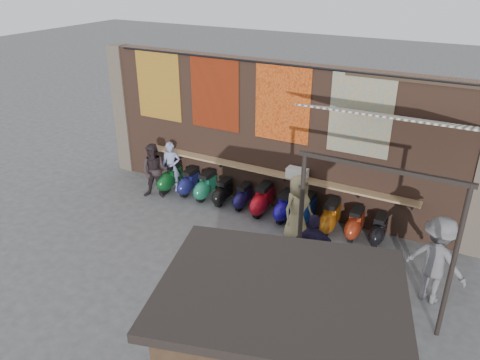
% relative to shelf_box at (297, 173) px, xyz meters
% --- Properties ---
extents(ground, '(70.00, 70.00, 0.00)m').
position_rel_shelf_box_xyz_m(ground, '(-0.88, -2.30, -1.26)').
color(ground, '#474749').
rests_on(ground, ground).
extents(brick_wall, '(10.00, 0.40, 4.00)m').
position_rel_shelf_box_xyz_m(brick_wall, '(-0.88, 0.40, 0.74)').
color(brick_wall, brown).
rests_on(brick_wall, ground).
extents(pier_left, '(0.50, 0.50, 4.00)m').
position_rel_shelf_box_xyz_m(pier_left, '(-6.08, 0.40, 0.74)').
color(pier_left, '#4C4238').
rests_on(pier_left, ground).
extents(eating_counter, '(8.00, 0.32, 0.05)m').
position_rel_shelf_box_xyz_m(eating_counter, '(-0.88, 0.03, -0.16)').
color(eating_counter, '#9E7A51').
rests_on(eating_counter, brick_wall).
extents(shelf_box, '(0.55, 0.29, 0.26)m').
position_rel_shelf_box_xyz_m(shelf_box, '(0.00, 0.00, 0.00)').
color(shelf_box, white).
rests_on(shelf_box, eating_counter).
extents(tapestry_redgold, '(1.50, 0.02, 2.00)m').
position_rel_shelf_box_xyz_m(tapestry_redgold, '(-4.48, 0.18, 1.74)').
color(tapestry_redgold, maroon).
rests_on(tapestry_redgold, brick_wall).
extents(tapestry_sun, '(1.50, 0.02, 2.00)m').
position_rel_shelf_box_xyz_m(tapestry_sun, '(-2.58, 0.18, 1.74)').
color(tapestry_sun, '#BD300B').
rests_on(tapestry_sun, brick_wall).
extents(tapestry_orange, '(1.50, 0.02, 2.00)m').
position_rel_shelf_box_xyz_m(tapestry_orange, '(-0.58, 0.18, 1.74)').
color(tapestry_orange, '#D0581A').
rests_on(tapestry_orange, brick_wall).
extents(tapestry_multi, '(1.50, 0.02, 2.00)m').
position_rel_shelf_box_xyz_m(tapestry_multi, '(1.42, 0.18, 1.74)').
color(tapestry_multi, teal).
rests_on(tapestry_multi, brick_wall).
extents(hang_rail, '(9.50, 0.06, 0.06)m').
position_rel_shelf_box_xyz_m(hang_rail, '(-0.88, 0.17, 2.72)').
color(hang_rail, black).
rests_on(hang_rail, brick_wall).
extents(scooter_stool_0, '(0.39, 0.86, 0.82)m').
position_rel_shelf_box_xyz_m(scooter_stool_0, '(-3.88, -0.32, -0.85)').
color(scooter_stool_0, '#0F4D1F').
rests_on(scooter_stool_0, ground).
extents(scooter_stool_1, '(0.36, 0.79, 0.75)m').
position_rel_shelf_box_xyz_m(scooter_stool_1, '(-3.25, -0.27, -0.88)').
color(scooter_stool_1, navy).
rests_on(scooter_stool_1, ground).
extents(scooter_stool_2, '(0.37, 0.83, 0.79)m').
position_rel_shelf_box_xyz_m(scooter_stool_2, '(-2.65, -0.29, -0.86)').
color(scooter_stool_2, '#1A6849').
rests_on(scooter_stool_2, ground).
extents(scooter_stool_3, '(0.33, 0.74, 0.71)m').
position_rel_shelf_box_xyz_m(scooter_stool_3, '(-2.06, -0.33, -0.90)').
color(scooter_stool_3, black).
rests_on(scooter_stool_3, ground).
extents(scooter_stool_4, '(0.32, 0.71, 0.67)m').
position_rel_shelf_box_xyz_m(scooter_stool_4, '(-1.45, -0.27, -0.92)').
color(scooter_stool_4, '#161246').
rests_on(scooter_stool_4, ground).
extents(scooter_stool_5, '(0.39, 0.88, 0.83)m').
position_rel_shelf_box_xyz_m(scooter_stool_5, '(-0.83, -0.32, -0.84)').
color(scooter_stool_5, '#B40D1A').
rests_on(scooter_stool_5, ground).
extents(scooter_stool_6, '(0.37, 0.82, 0.78)m').
position_rel_shelf_box_xyz_m(scooter_stool_6, '(-0.16, -0.33, -0.87)').
color(scooter_stool_6, '#1B0E9C').
rests_on(scooter_stool_6, ground).
extents(scooter_stool_7, '(0.38, 0.85, 0.81)m').
position_rel_shelf_box_xyz_m(scooter_stool_7, '(0.40, -0.28, -0.85)').
color(scooter_stool_7, navy).
rests_on(scooter_stool_7, ground).
extents(scooter_stool_8, '(0.39, 0.86, 0.82)m').
position_rel_shelf_box_xyz_m(scooter_stool_8, '(1.08, -0.34, -0.85)').
color(scooter_stool_8, '#90490D').
rests_on(scooter_stool_8, ground).
extents(scooter_stool_9, '(0.36, 0.79, 0.75)m').
position_rel_shelf_box_xyz_m(scooter_stool_9, '(1.72, -0.31, -0.88)').
color(scooter_stool_9, maroon).
rests_on(scooter_stool_9, ground).
extents(scooter_stool_10, '(0.34, 0.75, 0.71)m').
position_rel_shelf_box_xyz_m(scooter_stool_10, '(2.30, -0.29, -0.90)').
color(scooter_stool_10, black).
rests_on(scooter_stool_10, ground).
extents(diner_left, '(0.65, 0.55, 1.51)m').
position_rel_shelf_box_xyz_m(diner_left, '(-3.85, -0.30, -0.50)').
color(diner_left, '#818ABB').
rests_on(diner_left, ground).
extents(diner_right, '(0.95, 0.85, 1.63)m').
position_rel_shelf_box_xyz_m(diner_right, '(-3.98, -0.90, -0.44)').
color(diner_right, black).
rests_on(diner_right, ground).
extents(shopper_navy, '(1.06, 0.70, 1.67)m').
position_rel_shelf_box_xyz_m(shopper_navy, '(1.42, -2.59, -0.42)').
color(shopper_navy, '#1C1531').
rests_on(shopper_navy, ground).
extents(shopper_grey, '(1.37, 1.03, 1.88)m').
position_rel_shelf_box_xyz_m(shopper_grey, '(3.74, -1.91, -0.31)').
color(shopper_grey, slate).
rests_on(shopper_grey, ground).
extents(shopper_tan, '(0.84, 0.98, 1.69)m').
position_rel_shelf_box_xyz_m(shopper_tan, '(0.45, -1.03, -0.41)').
color(shopper_tan, '#92865D').
rests_on(shopper_tan, ground).
extents(stall_roof, '(3.34, 2.88, 0.12)m').
position_rel_shelf_box_xyz_m(stall_roof, '(2.31, -6.40, 1.56)').
color(stall_roof, black).
rests_on(stall_roof, market_stall).
extents(stall_sign, '(1.17, 0.36, 0.50)m').
position_rel_shelf_box_xyz_m(stall_sign, '(2.05, -5.45, 0.74)').
color(stall_sign, gold).
rests_on(stall_sign, market_stall).
extents(stall_shelf, '(2.06, 0.66, 0.06)m').
position_rel_shelf_box_xyz_m(stall_shelf, '(2.05, -5.45, -0.25)').
color(stall_shelf, '#473321').
rests_on(stall_shelf, market_stall).
extents(awning_canvas, '(3.20, 3.28, 0.97)m').
position_rel_shelf_box_xyz_m(awning_canvas, '(2.62, -1.40, 2.29)').
color(awning_canvas, beige).
rests_on(awning_canvas, brick_wall).
extents(awning_ledger, '(3.30, 0.08, 0.12)m').
position_rel_shelf_box_xyz_m(awning_ledger, '(2.62, 0.19, 2.69)').
color(awning_ledger, '#33261C').
rests_on(awning_ledger, brick_wall).
extents(awning_header, '(3.00, 0.08, 0.08)m').
position_rel_shelf_box_xyz_m(awning_header, '(2.62, -2.90, 1.82)').
color(awning_header, black).
rests_on(awning_header, awning_post_left).
extents(awning_post_left, '(0.09, 0.09, 3.10)m').
position_rel_shelf_box_xyz_m(awning_post_left, '(1.22, -2.90, 0.29)').
color(awning_post_left, black).
rests_on(awning_post_left, ground).
extents(awning_post_right, '(0.09, 0.09, 3.10)m').
position_rel_shelf_box_xyz_m(awning_post_right, '(4.02, -2.90, 0.29)').
color(awning_post_right, black).
rests_on(awning_post_right, ground).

